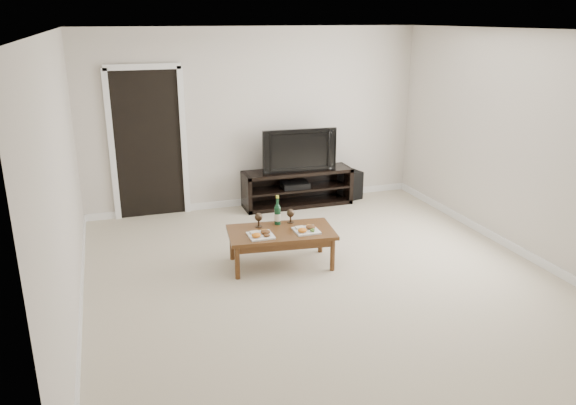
# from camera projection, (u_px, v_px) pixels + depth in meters

# --- Properties ---
(floor) EXTENTS (5.50, 5.50, 0.00)m
(floor) POSITION_uv_depth(u_px,v_px,m) (323.00, 279.00, 6.11)
(floor) COLOR beige
(floor) RESTS_ON ground
(back_wall) EXTENTS (5.00, 0.04, 2.60)m
(back_wall) POSITION_uv_depth(u_px,v_px,m) (255.00, 119.00, 8.20)
(back_wall) COLOR beige
(back_wall) RESTS_ON ground
(ceiling) EXTENTS (5.00, 5.50, 0.04)m
(ceiling) POSITION_uv_depth(u_px,v_px,m) (329.00, 28.00, 5.29)
(ceiling) COLOR white
(ceiling) RESTS_ON back_wall
(doorway) EXTENTS (0.90, 0.02, 2.05)m
(doorway) POSITION_uv_depth(u_px,v_px,m) (148.00, 145.00, 7.79)
(doorway) COLOR black
(doorway) RESTS_ON ground
(media_console) EXTENTS (1.64, 0.45, 0.55)m
(media_console) POSITION_uv_depth(u_px,v_px,m) (297.00, 188.00, 8.44)
(media_console) COLOR black
(media_console) RESTS_ON ground
(television) EXTENTS (1.11, 0.21, 0.64)m
(television) POSITION_uv_depth(u_px,v_px,m) (298.00, 149.00, 8.26)
(television) COLOR black
(television) RESTS_ON media_console
(av_receiver) EXTENTS (0.42, 0.32, 0.08)m
(av_receiver) POSITION_uv_depth(u_px,v_px,m) (295.00, 185.00, 8.41)
(av_receiver) COLOR black
(av_receiver) RESTS_ON media_console
(subwoofer) EXTENTS (0.35, 0.35, 0.44)m
(subwoofer) POSITION_uv_depth(u_px,v_px,m) (350.00, 185.00, 8.78)
(subwoofer) COLOR black
(subwoofer) RESTS_ON ground
(coffee_table) EXTENTS (1.26, 0.78, 0.42)m
(coffee_table) POSITION_uv_depth(u_px,v_px,m) (281.00, 248.00, 6.41)
(coffee_table) COLOR brown
(coffee_table) RESTS_ON ground
(plate_left) EXTENTS (0.27, 0.27, 0.07)m
(plate_left) POSITION_uv_depth(u_px,v_px,m) (261.00, 233.00, 6.17)
(plate_left) COLOR white
(plate_left) RESTS_ON coffee_table
(plate_right) EXTENTS (0.27, 0.27, 0.07)m
(plate_right) POSITION_uv_depth(u_px,v_px,m) (306.00, 229.00, 6.32)
(plate_right) COLOR white
(plate_right) RESTS_ON coffee_table
(wine_bottle) EXTENTS (0.07, 0.07, 0.35)m
(wine_bottle) POSITION_uv_depth(u_px,v_px,m) (277.00, 210.00, 6.49)
(wine_bottle) COLOR #0F371F
(wine_bottle) RESTS_ON coffee_table
(goblet_left) EXTENTS (0.09, 0.09, 0.17)m
(goblet_left) POSITION_uv_depth(u_px,v_px,m) (259.00, 220.00, 6.43)
(goblet_left) COLOR #36291D
(goblet_left) RESTS_ON coffee_table
(goblet_right) EXTENTS (0.09, 0.09, 0.17)m
(goblet_right) POSITION_uv_depth(u_px,v_px,m) (291.00, 216.00, 6.56)
(goblet_right) COLOR #36291D
(goblet_right) RESTS_ON coffee_table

